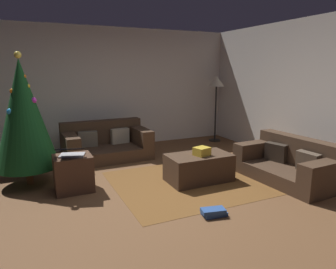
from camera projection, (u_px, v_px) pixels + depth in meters
ground_plane at (153, 199)px, 4.13m from camera, size 6.40×6.40×0.00m
rear_partition at (98, 89)px, 6.64m from camera, size 6.40×0.12×2.60m
corner_partition at (326, 94)px, 5.14m from camera, size 0.12×6.40×2.60m
couch_left at (106, 144)px, 6.02m from camera, size 1.64×1.02×0.70m
couch_right at (290, 164)px, 4.81m from camera, size 0.92×1.59×0.66m
ottoman at (199, 168)px, 4.77m from camera, size 0.99×0.56×0.42m
gift_box at (202, 151)px, 4.67m from camera, size 0.26×0.24×0.13m
tv_remote at (198, 152)px, 4.85m from camera, size 0.06×0.16×0.02m
christmas_tree at (24, 114)px, 4.45m from camera, size 0.91×0.91×1.96m
side_table at (73, 173)px, 4.37m from camera, size 0.52×0.44×0.52m
laptop at (71, 153)px, 4.25m from camera, size 0.44×0.46×0.17m
book_stack at (214, 212)px, 3.65m from camera, size 0.33×0.22×0.09m
corner_lamp at (216, 86)px, 7.21m from camera, size 0.36×0.36×1.56m
area_rug at (199, 180)px, 4.81m from camera, size 2.60×2.00×0.01m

